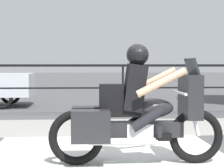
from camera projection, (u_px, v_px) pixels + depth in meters
ground_plane at (160, 164)px, 5.69m from camera, size 120.00×120.00×0.00m
sidewalk_band at (131, 126)px, 9.07m from camera, size 44.00×2.40×0.01m
crosswalk_band at (110, 168)px, 5.44m from camera, size 3.42×6.00×0.01m
fence_railing at (123, 76)px, 10.80m from camera, size 36.00×0.05×1.30m
motorcycle at (135, 113)px, 5.65m from camera, size 2.28×0.76×1.57m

